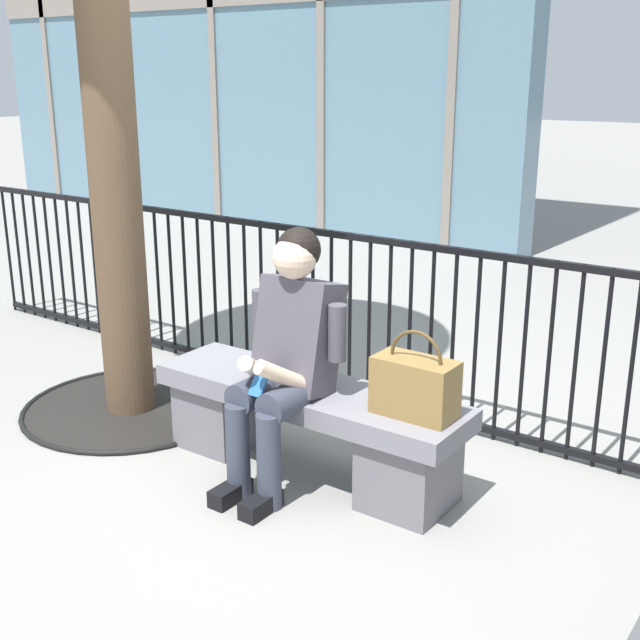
# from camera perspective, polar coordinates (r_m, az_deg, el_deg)

# --- Properties ---
(ground_plane) EXTENTS (60.00, 60.00, 0.00)m
(ground_plane) POSITION_cam_1_polar(r_m,az_deg,el_deg) (4.04, -0.84, -10.56)
(ground_plane) COLOR gray
(stone_bench) EXTENTS (1.60, 0.44, 0.45)m
(stone_bench) POSITION_cam_1_polar(r_m,az_deg,el_deg) (3.93, -0.85, -7.05)
(stone_bench) COLOR slate
(stone_bench) RESTS_ON ground
(seated_person_with_phone) EXTENTS (0.52, 0.66, 1.21)m
(seated_person_with_phone) POSITION_cam_1_polar(r_m,az_deg,el_deg) (3.70, -2.38, -2.25)
(seated_person_with_phone) COLOR #383D4C
(seated_person_with_phone) RESTS_ON ground
(handbag_on_bench) EXTENTS (0.36, 0.18, 0.39)m
(handbag_on_bench) POSITION_cam_1_polar(r_m,az_deg,el_deg) (3.51, 6.70, -4.62)
(handbag_on_bench) COLOR olive
(handbag_on_bench) RESTS_ON stone_bench
(plaza_railing) EXTENTS (7.28, 0.04, 1.01)m
(plaza_railing) POSITION_cam_1_polar(r_m,az_deg,el_deg) (4.51, 5.61, -0.58)
(plaza_railing) COLOR black
(plaza_railing) RESTS_ON ground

